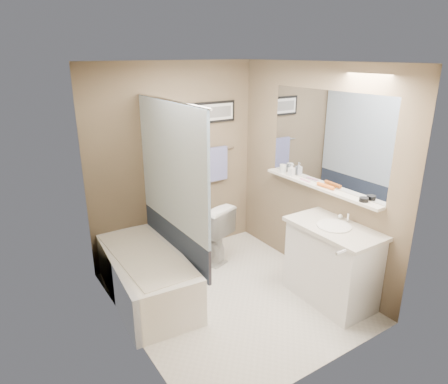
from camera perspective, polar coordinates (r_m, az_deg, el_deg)
ground at (r=4.43m, az=1.10°, el=-14.73°), size 2.50×2.50×0.00m
ceiling at (r=3.68m, az=1.35°, el=17.73°), size 2.20×2.50×0.04m
wall_back at (r=4.91m, az=-6.94°, el=4.04°), size 2.20×0.04×2.40m
wall_front at (r=3.03m, az=14.52°, el=-6.33°), size 2.20×0.04×2.40m
wall_left at (r=3.44m, az=-13.85°, el=-3.17°), size 0.04×2.50×2.40m
wall_right at (r=4.56m, az=12.50°, el=2.53°), size 0.04×2.50×2.40m
tile_surround at (r=3.95m, az=-16.28°, el=-3.52°), size 0.02×1.55×2.00m
curtain_rod at (r=3.93m, az=-7.89°, el=12.84°), size 0.02×1.55×0.02m
curtain_upper at (r=4.05m, az=-7.48°, el=3.68°), size 0.03×1.45×1.28m
curtain_lower at (r=4.35m, az=-7.01°, el=-6.79°), size 0.03×1.45×0.36m
mirror at (r=4.37m, az=14.39°, el=7.34°), size 0.02×1.60×1.00m
shelf at (r=4.46m, az=13.36°, el=0.73°), size 0.12×1.60×0.03m
towel_bar at (r=5.13m, az=-1.38°, el=5.99°), size 0.60×0.02×0.02m
towel at (r=5.16m, az=-1.25°, el=4.00°), size 0.34×0.05×0.44m
art_frame at (r=5.06m, az=-1.53°, el=11.33°), size 0.62×0.02×0.26m
art_mat at (r=5.04m, az=-1.45°, el=11.31°), size 0.56×0.00×0.20m
art_image at (r=5.04m, az=-1.43°, el=11.31°), size 0.50×0.00×0.13m
door at (r=3.51m, az=20.56°, el=-6.99°), size 0.80×0.02×2.00m
door_handle at (r=3.30m, az=16.35°, el=-8.24°), size 0.10×0.02×0.02m
bathtub at (r=4.39m, az=-11.04°, el=-11.67°), size 0.82×1.55×0.50m
tub_rim at (r=4.26m, az=-11.26°, el=-8.78°), size 0.56×1.36×0.02m
toilet at (r=4.99m, az=-3.10°, el=-5.64°), size 0.64×0.84×0.76m
vanity at (r=4.34m, az=15.11°, el=-10.05°), size 0.52×0.91×0.80m
countertop at (r=4.15m, az=15.52°, el=-5.02°), size 0.54×0.96×0.04m
sink_basin at (r=4.13m, az=15.46°, el=-4.70°), size 0.34×0.34×0.01m
faucet_spout at (r=4.26m, az=17.31°, el=-3.53°), size 0.02×0.02×0.10m
faucet_knob at (r=4.33m, az=16.28°, el=-3.36°), size 0.05×0.05×0.05m
candle_bowl_near at (r=4.09m, az=19.34°, el=-1.03°), size 0.09×0.09×0.04m
hair_brush_front at (r=4.39m, az=14.32°, el=0.84°), size 0.05×0.22×0.04m
pink_comb at (r=4.59m, az=11.52°, el=1.65°), size 0.04×0.16×0.01m
glass_jar at (r=4.84m, az=8.43°, el=3.33°), size 0.08×0.08×0.10m
soap_bottle at (r=4.73m, az=9.63°, el=3.15°), size 0.07×0.07×0.14m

